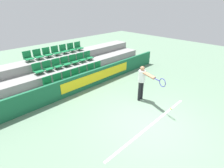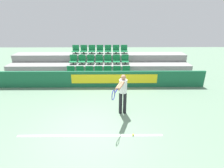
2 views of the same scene
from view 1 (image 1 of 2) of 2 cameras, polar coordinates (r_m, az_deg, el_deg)
The scene contains 29 objects.
ground_plane at distance 6.65m, azimuth 12.30°, elevation -12.53°, with size 30.00×30.00×0.00m, color slate.
court_baseline at distance 6.63m, azimuth 12.81°, elevation -12.74°, with size 4.68×0.08×0.01m.
barrier_wall at distance 8.73m, azimuth -8.79°, elevation 0.95°, with size 11.14×0.14×0.88m.
bleacher_tier_front at distance 9.23m, azimuth -10.89°, elevation 0.60°, with size 10.74×0.94×0.41m.
bleacher_tier_middle at distance 9.89m, azimuth -14.14°, elevation 3.32°, with size 10.74×0.94×0.82m.
bleacher_tier_back at distance 10.60m, azimuth -16.98°, elevation 5.67°, with size 10.74×0.94×1.23m.
stadium_chair_0 at distance 8.49m, azimuth -20.06°, elevation 0.29°, with size 0.41×0.40×0.51m.
stadium_chair_1 at distance 8.69m, azimuth -17.07°, elevation 1.32°, with size 0.41×0.40×0.51m.
stadium_chair_2 at distance 8.91m, azimuth -14.23°, elevation 2.30°, with size 0.41×0.40×0.51m.
stadium_chair_3 at distance 9.16m, azimuth -11.53°, elevation 3.23°, with size 0.41×0.40×0.51m.
stadium_chair_4 at distance 9.42m, azimuth -8.97°, elevation 4.10°, with size 0.41×0.40×0.51m.
stadium_chair_5 at distance 9.71m, azimuth -6.55°, elevation 4.91°, with size 0.41×0.40×0.51m.
stadium_chair_6 at distance 10.01m, azimuth -4.27°, elevation 5.67°, with size 0.41×0.40×0.51m.
stadium_chair_7 at distance 9.16m, azimuth -23.09°, elevation 4.40°, with size 0.41×0.40×0.51m.
stadium_chair_8 at distance 9.34m, azimuth -20.25°, elevation 5.29°, with size 0.41×0.40×0.51m.
stadium_chair_9 at distance 9.55m, azimuth -17.52°, elevation 6.12°, with size 0.41×0.40×0.51m.
stadium_chair_10 at distance 9.78m, azimuth -14.90°, elevation 6.91°, with size 0.41×0.40×0.51m.
stadium_chair_11 at distance 10.03m, azimuth -12.40°, elevation 7.64°, with size 0.41×0.40×0.51m.
stadium_chair_12 at distance 10.30m, azimuth -10.01°, elevation 8.33°, with size 0.41×0.40×0.51m.
stadium_chair_13 at distance 10.58m, azimuth -7.75°, elevation 8.96°, with size 0.41×0.40×0.51m.
stadium_chair_14 at distance 9.89m, azimuth -25.72°, elevation 7.93°, with size 0.41×0.40×0.51m.
stadium_chair_15 at distance 10.06m, azimuth -23.02°, elevation 8.70°, with size 0.41×0.40×0.51m.
stadium_chair_16 at distance 10.25m, azimuth -20.41°, elevation 9.43°, with size 0.41×0.40×0.51m.
stadium_chair_17 at distance 10.46m, azimuth -17.89°, elevation 10.11°, with size 0.41×0.40×0.51m.
stadium_chair_18 at distance 10.70m, azimuth -15.46°, elevation 10.74°, with size 0.41×0.40×0.51m.
stadium_chair_19 at distance 10.95m, azimuth -13.14°, elevation 11.33°, with size 0.41×0.40×0.51m.
stadium_chair_20 at distance 11.22m, azimuth -10.91°, elevation 11.88°, with size 0.41×0.40×0.51m.
tennis_player at distance 7.51m, azimuth 9.99°, elevation 1.15°, with size 0.59×1.48×1.59m.
tennis_ball at distance 7.63m, azimuth 18.66°, elevation -7.65°, with size 0.07×0.07×0.07m.
Camera 1 is at (-4.58, -2.61, 4.06)m, focal length 28.00 mm.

